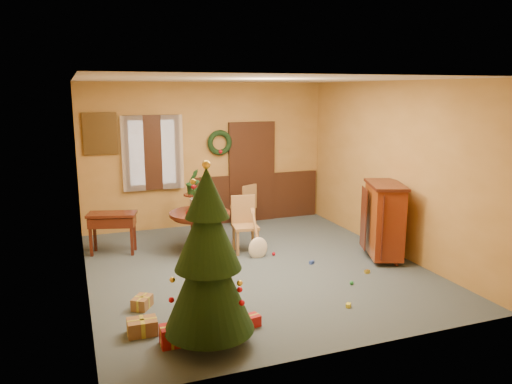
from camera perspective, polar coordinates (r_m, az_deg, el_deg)
name	(u,v)px	position (r m, az deg, el deg)	size (l,w,h in m)	color
room_envelope	(218,171)	(10.25, -4.41, 2.41)	(5.50, 5.50, 5.50)	#33424A
dining_table	(200,224)	(8.59, -6.42, -3.67)	(1.04, 1.04, 0.71)	black
urn	(200,205)	(8.50, -6.47, -1.50)	(0.33, 0.33, 0.24)	slate
centerpiece_plant	(199,187)	(8.44, -6.52, 0.58)	(0.35, 0.30, 0.39)	#1E4C23
chair_near	(244,222)	(8.61, -1.34, -3.43)	(0.46, 0.46, 0.96)	olive
chair_far	(246,204)	(10.08, -1.18, -1.41)	(0.52, 0.52, 0.89)	olive
guitar	(258,235)	(8.29, 0.23, -4.90)	(0.33, 0.16, 0.79)	#EFE6C7
plant_stand	(193,211)	(9.29, -7.19, -2.20)	(0.34, 0.34, 0.88)	black
stand_plant	(192,181)	(9.17, -7.28, 1.20)	(0.25, 0.20, 0.46)	#19471E
christmas_tree	(208,260)	(5.39, -5.50, -7.77)	(0.99, 0.99, 2.04)	#382111
writing_desk	(112,223)	(8.81, -16.10, -3.42)	(0.88, 0.60, 0.71)	black
sideboard	(384,219)	(8.45, 14.43, -2.96)	(0.84, 1.11, 1.27)	#5C120A
gift_a	(142,327)	(6.06, -12.87, -14.78)	(0.34, 0.25, 0.18)	brown
gift_b	(171,336)	(5.76, -9.73, -15.90)	(0.23, 0.23, 0.23)	maroon
gift_c	(142,302)	(6.72, -12.87, -12.20)	(0.31, 0.34, 0.15)	brown
gift_d	(245,322)	(6.07, -1.29, -14.67)	(0.40, 0.22, 0.13)	maroon
toy_a	(312,262)	(8.15, 6.38, -7.99)	(0.08, 0.05, 0.05)	#2643A5
toy_b	(352,283)	(7.41, 10.88, -10.15)	(0.06, 0.06, 0.06)	#227E38
toy_c	(348,305)	(6.70, 10.51, -12.62)	(0.08, 0.05, 0.05)	yellow
toy_d	(274,254)	(8.49, 2.03, -7.08)	(0.06, 0.06, 0.06)	red
toy_e	(367,272)	(7.90, 12.58, -8.87)	(0.08, 0.05, 0.05)	yellow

